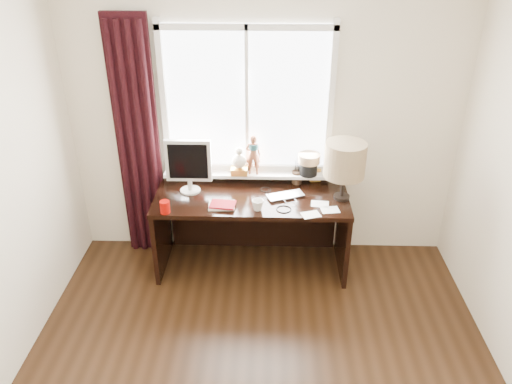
{
  "coord_description": "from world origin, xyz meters",
  "views": [
    {
      "loc": [
        0.05,
        -2.19,
        2.87
      ],
      "look_at": [
        -0.05,
        1.25,
        1.0
      ],
      "focal_mm": 35.0,
      "sensor_mm": 36.0,
      "label": 1
    }
  ],
  "objects_px": {
    "laptop": "(286,196)",
    "desk": "(252,214)",
    "mug": "(258,205)",
    "monitor": "(188,163)",
    "red_cup": "(165,207)",
    "table_lamp": "(345,160)"
  },
  "relations": [
    {
      "from": "mug",
      "to": "red_cup",
      "type": "relative_size",
      "value": 0.92
    },
    {
      "from": "mug",
      "to": "table_lamp",
      "type": "bearing_deg",
      "value": 16.8
    },
    {
      "from": "mug",
      "to": "desk",
      "type": "height_order",
      "value": "mug"
    },
    {
      "from": "mug",
      "to": "monitor",
      "type": "height_order",
      "value": "monitor"
    },
    {
      "from": "desk",
      "to": "monitor",
      "type": "relative_size",
      "value": 3.47
    },
    {
      "from": "laptop",
      "to": "red_cup",
      "type": "relative_size",
      "value": 2.99
    },
    {
      "from": "red_cup",
      "to": "table_lamp",
      "type": "bearing_deg",
      "value": 10.92
    },
    {
      "from": "desk",
      "to": "table_lamp",
      "type": "distance_m",
      "value": 1.0
    },
    {
      "from": "mug",
      "to": "monitor",
      "type": "bearing_deg",
      "value": 153.07
    },
    {
      "from": "laptop",
      "to": "desk",
      "type": "xyz_separation_m",
      "value": [
        -0.3,
        0.1,
        -0.26
      ]
    },
    {
      "from": "laptop",
      "to": "table_lamp",
      "type": "relative_size",
      "value": 0.62
    },
    {
      "from": "laptop",
      "to": "monitor",
      "type": "distance_m",
      "value": 0.89
    },
    {
      "from": "monitor",
      "to": "desk",
      "type": "bearing_deg",
      "value": 1.86
    },
    {
      "from": "monitor",
      "to": "laptop",
      "type": "bearing_deg",
      "value": -5.52
    },
    {
      "from": "red_cup",
      "to": "monitor",
      "type": "xyz_separation_m",
      "value": [
        0.15,
        0.38,
        0.22
      ]
    },
    {
      "from": "laptop",
      "to": "desk",
      "type": "distance_m",
      "value": 0.41
    },
    {
      "from": "mug",
      "to": "red_cup",
      "type": "bearing_deg",
      "value": -174.88
    },
    {
      "from": "mug",
      "to": "monitor",
      "type": "xyz_separation_m",
      "value": [
        -0.61,
        0.31,
        0.23
      ]
    },
    {
      "from": "desk",
      "to": "red_cup",
      "type": "bearing_deg",
      "value": -150.58
    },
    {
      "from": "desk",
      "to": "monitor",
      "type": "bearing_deg",
      "value": -178.14
    },
    {
      "from": "desk",
      "to": "table_lamp",
      "type": "relative_size",
      "value": 3.27
    },
    {
      "from": "laptop",
      "to": "table_lamp",
      "type": "xyz_separation_m",
      "value": [
        0.49,
        -0.01,
        0.35
      ]
    }
  ]
}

